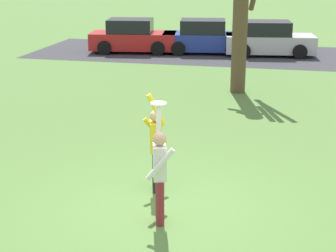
% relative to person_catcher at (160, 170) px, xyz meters
% --- Properties ---
extents(ground_plane, '(120.00, 120.00, 0.00)m').
position_rel_person_catcher_xyz_m(ground_plane, '(-0.07, 0.46, -0.98)').
color(ground_plane, '#567F3D').
extents(person_catcher, '(0.48, 0.59, 2.08)m').
position_rel_person_catcher_xyz_m(person_catcher, '(0.00, 0.00, 0.00)').
color(person_catcher, maroon).
rests_on(person_catcher, ground_plane).
extents(person_defender, '(0.55, 0.63, 2.04)m').
position_rel_person_catcher_xyz_m(person_defender, '(-0.39, 1.31, -0.00)').
color(person_defender, black).
rests_on(person_defender, ground_plane).
extents(frisbee_disc, '(0.27, 0.27, 0.02)m').
position_rel_person_catcher_xyz_m(frisbee_disc, '(-0.06, 0.22, 1.11)').
color(frisbee_disc, white).
rests_on(frisbee_disc, person_catcher).
extents(parked_car_red, '(4.31, 2.47, 1.59)m').
position_rel_person_catcher_xyz_m(parked_car_red, '(-5.41, 17.07, -0.25)').
color(parked_car_red, red).
rests_on(parked_car_red, ground_plane).
extents(parked_car_blue, '(4.31, 2.47, 1.59)m').
position_rel_person_catcher_xyz_m(parked_car_blue, '(-1.95, 17.59, -0.25)').
color(parked_car_blue, '#233893').
rests_on(parked_car_blue, ground_plane).
extents(parked_car_silver, '(4.31, 2.47, 1.59)m').
position_rel_person_catcher_xyz_m(parked_car_silver, '(1.09, 17.58, -0.25)').
color(parked_car_silver, '#BCBCC1').
rests_on(parked_car_silver, ground_plane).
extents(parking_strip, '(16.28, 6.40, 0.01)m').
position_rel_person_catcher_xyz_m(parking_strip, '(-2.04, 17.44, -0.98)').
color(parking_strip, '#38383D').
rests_on(parking_strip, ground_plane).
extents(bare_tree_tall, '(1.98, 1.61, 5.16)m').
position_rel_person_catcher_xyz_m(bare_tree_tall, '(0.43, 10.00, 1.71)').
color(bare_tree_tall, brown).
rests_on(bare_tree_tall, ground_plane).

